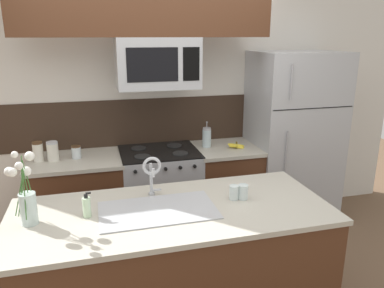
{
  "coord_description": "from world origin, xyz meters",
  "views": [
    {
      "loc": [
        -0.59,
        -2.56,
        2.02
      ],
      "look_at": [
        0.17,
        0.27,
        1.16
      ],
      "focal_mm": 35.0,
      "sensor_mm": 36.0,
      "label": 1
    }
  ],
  "objects_px": {
    "storage_jar_short": "(76,152)",
    "french_press": "(207,137)",
    "stove_range": "(160,194)",
    "dish_soap_bottle": "(87,207)",
    "banana_bunch": "(237,146)",
    "flower_vase": "(27,200)",
    "sink_faucet": "(152,171)",
    "drinking_glass": "(234,192)",
    "microwave": "(157,63)",
    "storage_jar_medium": "(53,151)",
    "spare_glass": "(243,192)",
    "storage_jar_tall": "(38,152)",
    "refrigerator": "(292,139)"
  },
  "relations": [
    {
      "from": "storage_jar_short",
      "to": "french_press",
      "type": "height_order",
      "value": "french_press"
    },
    {
      "from": "stove_range",
      "to": "dish_soap_bottle",
      "type": "relative_size",
      "value": 5.64
    },
    {
      "from": "banana_bunch",
      "to": "dish_soap_bottle",
      "type": "height_order",
      "value": "dish_soap_bottle"
    },
    {
      "from": "banana_bunch",
      "to": "flower_vase",
      "type": "relative_size",
      "value": 0.41
    },
    {
      "from": "banana_bunch",
      "to": "sink_faucet",
      "type": "bearing_deg",
      "value": -136.37
    },
    {
      "from": "sink_faucet",
      "to": "flower_vase",
      "type": "height_order",
      "value": "flower_vase"
    },
    {
      "from": "french_press",
      "to": "drinking_glass",
      "type": "relative_size",
      "value": 2.61
    },
    {
      "from": "microwave",
      "to": "sink_faucet",
      "type": "bearing_deg",
      "value": -102.86
    },
    {
      "from": "flower_vase",
      "to": "banana_bunch",
      "type": "bearing_deg",
      "value": 32.67
    },
    {
      "from": "microwave",
      "to": "banana_bunch",
      "type": "distance_m",
      "value": 1.15
    },
    {
      "from": "storage_jar_medium",
      "to": "banana_bunch",
      "type": "height_order",
      "value": "storage_jar_medium"
    },
    {
      "from": "banana_bunch",
      "to": "drinking_glass",
      "type": "relative_size",
      "value": 1.85
    },
    {
      "from": "french_press",
      "to": "storage_jar_short",
      "type": "bearing_deg",
      "value": -178.09
    },
    {
      "from": "french_press",
      "to": "stove_range",
      "type": "bearing_deg",
      "value": -173.23
    },
    {
      "from": "drinking_glass",
      "to": "flower_vase",
      "type": "bearing_deg",
      "value": -179.68
    },
    {
      "from": "storage_jar_medium",
      "to": "drinking_glass",
      "type": "xyz_separation_m",
      "value": [
        1.29,
        -1.2,
        -0.04
      ]
    },
    {
      "from": "spare_glass",
      "to": "flower_vase",
      "type": "xyz_separation_m",
      "value": [
        -1.4,
        0.0,
        0.11
      ]
    },
    {
      "from": "stove_range",
      "to": "french_press",
      "type": "relative_size",
      "value": 3.48
    },
    {
      "from": "french_press",
      "to": "drinking_glass",
      "type": "distance_m",
      "value": 1.29
    },
    {
      "from": "sink_faucet",
      "to": "drinking_glass",
      "type": "distance_m",
      "value": 0.59
    },
    {
      "from": "storage_jar_short",
      "to": "sink_faucet",
      "type": "height_order",
      "value": "sink_faucet"
    },
    {
      "from": "storage_jar_short",
      "to": "flower_vase",
      "type": "xyz_separation_m",
      "value": [
        -0.24,
        -1.24,
        0.1
      ]
    },
    {
      "from": "storage_jar_tall",
      "to": "drinking_glass",
      "type": "relative_size",
      "value": 1.78
    },
    {
      "from": "flower_vase",
      "to": "spare_glass",
      "type": "bearing_deg",
      "value": -0.09
    },
    {
      "from": "storage_jar_tall",
      "to": "dish_soap_bottle",
      "type": "relative_size",
      "value": 1.11
    },
    {
      "from": "storage_jar_medium",
      "to": "flower_vase",
      "type": "relative_size",
      "value": 0.4
    },
    {
      "from": "stove_range",
      "to": "sink_faucet",
      "type": "relative_size",
      "value": 3.04
    },
    {
      "from": "refrigerator",
      "to": "spare_glass",
      "type": "bearing_deg",
      "value": -130.97
    },
    {
      "from": "sink_faucet",
      "to": "spare_glass",
      "type": "height_order",
      "value": "sink_faucet"
    },
    {
      "from": "storage_jar_short",
      "to": "flower_vase",
      "type": "distance_m",
      "value": 1.26
    },
    {
      "from": "refrigerator",
      "to": "spare_glass",
      "type": "relative_size",
      "value": 17.67
    },
    {
      "from": "banana_bunch",
      "to": "dish_soap_bottle",
      "type": "xyz_separation_m",
      "value": [
        -1.47,
        -1.16,
        0.05
      ]
    },
    {
      "from": "storage_jar_short",
      "to": "banana_bunch",
      "type": "relative_size",
      "value": 0.63
    },
    {
      "from": "banana_bunch",
      "to": "storage_jar_tall",
      "type": "bearing_deg",
      "value": 177.55
    },
    {
      "from": "refrigerator",
      "to": "spare_glass",
      "type": "height_order",
      "value": "refrigerator"
    },
    {
      "from": "banana_bunch",
      "to": "french_press",
      "type": "xyz_separation_m",
      "value": [
        -0.28,
        0.12,
        0.08
      ]
    },
    {
      "from": "microwave",
      "to": "refrigerator",
      "type": "relative_size",
      "value": 0.4
    },
    {
      "from": "refrigerator",
      "to": "dish_soap_bottle",
      "type": "bearing_deg",
      "value": -149.89
    },
    {
      "from": "microwave",
      "to": "storage_jar_short",
      "type": "xyz_separation_m",
      "value": [
        -0.78,
        0.04,
        -0.8
      ]
    },
    {
      "from": "stove_range",
      "to": "banana_bunch",
      "type": "height_order",
      "value": "banana_bunch"
    },
    {
      "from": "refrigerator",
      "to": "drinking_glass",
      "type": "bearing_deg",
      "value": -132.83
    },
    {
      "from": "french_press",
      "to": "storage_jar_medium",
      "type": "bearing_deg",
      "value": -177.36
    },
    {
      "from": "stove_range",
      "to": "drinking_glass",
      "type": "xyz_separation_m",
      "value": [
        0.31,
        -1.21,
        0.5
      ]
    },
    {
      "from": "microwave",
      "to": "flower_vase",
      "type": "height_order",
      "value": "microwave"
    },
    {
      "from": "refrigerator",
      "to": "drinking_glass",
      "type": "distance_m",
      "value": 1.68
    },
    {
      "from": "microwave",
      "to": "banana_bunch",
      "type": "height_order",
      "value": "microwave"
    },
    {
      "from": "storage_jar_short",
      "to": "banana_bunch",
      "type": "bearing_deg",
      "value": -2.88
    },
    {
      "from": "microwave",
      "to": "sink_faucet",
      "type": "xyz_separation_m",
      "value": [
        -0.23,
        -1.01,
        -0.66
      ]
    },
    {
      "from": "flower_vase",
      "to": "drinking_glass",
      "type": "bearing_deg",
      "value": 0.32
    },
    {
      "from": "refrigerator",
      "to": "french_press",
      "type": "xyz_separation_m",
      "value": [
        -0.95,
        0.04,
        0.08
      ]
    }
  ]
}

